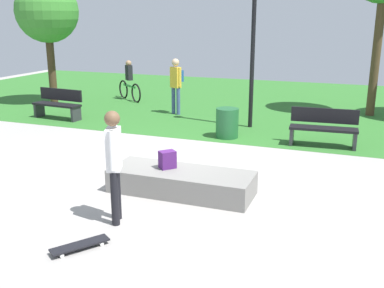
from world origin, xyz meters
TOP-DOWN VIEW (x-y plane):
  - ground_plane at (0.00, 0.00)m, footprint 28.00×28.00m
  - grass_lawn at (0.00, 8.08)m, footprint 26.60×11.84m
  - concrete_ledge at (0.81, -1.28)m, footprint 2.57×0.94m
  - backpack_on_ledge at (0.52, -1.23)m, footprint 0.34×0.34m
  - skater_performing_trick at (0.32, -2.73)m, footprint 0.30×0.41m
  - skateboard_by_ledge at (0.28, -3.67)m, footprint 0.62×0.77m
  - park_bench_near_lamppost at (2.91, 2.76)m, footprint 1.63×0.56m
  - park_bench_far_right at (-5.04, 3.09)m, footprint 1.64×0.62m
  - tree_leaning_ash at (-6.72, 5.09)m, footprint 2.16×2.16m
  - lamp_post at (0.79, 4.07)m, footprint 0.28×0.28m
  - trash_bin at (0.49, 2.72)m, footprint 0.59×0.59m
  - pedestrian_with_backpack at (-1.88, 4.99)m, footprint 0.41×0.42m
  - cyclist_on_bicycle at (-4.54, 6.77)m, footprint 1.50×1.13m

SIDE VIEW (x-z plane):
  - ground_plane at x=0.00m, z-range 0.00..0.00m
  - grass_lawn at x=0.00m, z-range 0.00..0.01m
  - skateboard_by_ledge at x=0.28m, z-range 0.02..0.10m
  - concrete_ledge at x=0.81m, z-range 0.00..0.42m
  - trash_bin at x=0.49m, z-range 0.00..0.77m
  - park_bench_near_lamppost at x=2.91m, z-range 0.03..0.94m
  - park_bench_far_right at x=-5.04m, z-range 0.03..0.94m
  - backpack_on_ledge at x=0.52m, z-range 0.42..0.74m
  - cyclist_on_bicycle at x=-4.54m, z-range -0.13..1.39m
  - skater_performing_trick at x=0.32m, z-range 0.15..1.90m
  - pedestrian_with_backpack at x=-1.88m, z-range 0.19..1.97m
  - lamp_post at x=0.79m, z-range 0.47..5.35m
  - tree_leaning_ash at x=-6.72m, z-range 1.05..5.37m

